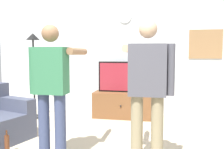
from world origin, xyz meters
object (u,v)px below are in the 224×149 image
framed_picture (205,44)px  person_standing_nearer_lamp (52,86)px  floor_lamp (33,58)px  tv_stand (122,105)px  person_standing_nearer_couch (147,86)px  beverage_bottle (7,144)px  wall_clock (125,17)px  television (123,77)px

framed_picture → person_standing_nearer_lamp: bearing=-130.0°
framed_picture → floor_lamp: framed_picture is taller
tv_stand → person_standing_nearer_lamp: (-0.52, -2.37, 0.70)m
tv_stand → person_standing_nearer_couch: person_standing_nearer_couch is taller
person_standing_nearer_couch → beverage_bottle: size_ratio=5.46×
framed_picture → person_standing_nearer_couch: 2.91m
wall_clock → framed_picture: wall_clock is taller
wall_clock → person_standing_nearer_lamp: wall_clock is taller
person_standing_nearer_couch → wall_clock: bearing=103.9°
television → person_standing_nearer_couch: 2.49m
tv_stand → beverage_bottle: tv_stand is taller
floor_lamp → person_standing_nearer_lamp: bearing=-55.9°
tv_stand → wall_clock: (0.00, 0.29, 1.92)m
person_standing_nearer_lamp → floor_lamp: bearing=124.1°
tv_stand → floor_lamp: (-1.86, -0.38, 1.02)m
wall_clock → person_standing_nearer_couch: wall_clock is taller
person_standing_nearer_couch → beverage_bottle: person_standing_nearer_couch is taller
wall_clock → floor_lamp: bearing=-160.1°
wall_clock → floor_lamp: wall_clock is taller
tv_stand → person_standing_nearer_couch: (0.66, -2.36, 0.73)m
wall_clock → framed_picture: 1.82m
person_standing_nearer_couch → beverage_bottle: 2.12m
tv_stand → person_standing_nearer_couch: bearing=-74.4°
framed_picture → beverage_bottle: 4.17m
person_standing_nearer_couch → beverage_bottle: bearing=176.1°
person_standing_nearer_lamp → person_standing_nearer_couch: 1.17m
beverage_bottle → wall_clock: bearing=63.2°
floor_lamp → beverage_bottle: bearing=-72.2°
tv_stand → television: (0.00, 0.05, 0.61)m
beverage_bottle → floor_lamp: bearing=107.8°
wall_clock → framed_picture: size_ratio=0.43×
tv_stand → wall_clock: size_ratio=4.28×
television → person_standing_nearer_couch: bearing=-74.7°
floor_lamp → beverage_bottle: floor_lamp is taller
television → beverage_bottle: bearing=-119.2°
television → tv_stand: bearing=-90.0°
tv_stand → framed_picture: size_ratio=1.85×
television → wall_clock: 1.34m
tv_stand → floor_lamp: floor_lamp is taller
wall_clock → beverage_bottle: size_ratio=0.90×
wall_clock → beverage_bottle: bearing=-116.8°
wall_clock → person_standing_nearer_couch: 2.98m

